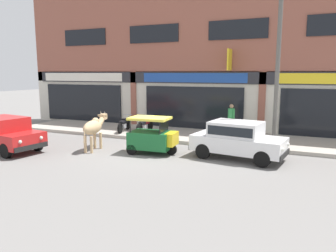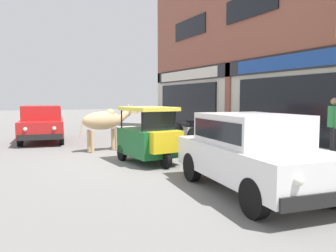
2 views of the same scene
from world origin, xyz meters
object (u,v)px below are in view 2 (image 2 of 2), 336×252
at_px(auto_rickshaw, 150,139).
at_px(motorcycle_1, 209,131).
at_px(motorcycle_0, 189,128).
at_px(pedestrian, 334,121).
at_px(car_1, 42,122).
at_px(car_0, 251,149).
at_px(cow, 105,121).

xyz_separation_m(auto_rickshaw, motorcycle_1, (-2.10, 3.31, -0.11)).
xyz_separation_m(motorcycle_0, motorcycle_1, (1.20, 0.15, 0.00)).
xyz_separation_m(auto_rickshaw, pedestrian, (2.28, 4.35, 0.49)).
distance_m(auto_rickshaw, pedestrian, 4.94).
relative_size(car_1, auto_rickshaw, 1.85).
bearing_deg(pedestrian, car_0, -73.70).
xyz_separation_m(car_0, motorcycle_0, (-6.69, 2.59, -0.26)).
bearing_deg(auto_rickshaw, motorcycle_1, 122.37).
relative_size(cow, auto_rickshaw, 1.05).
height_order(car_0, motorcycle_0, car_0).
distance_m(cow, car_0, 6.07).
distance_m(cow, motorcycle_0, 3.76).
height_order(auto_rickshaw, motorcycle_1, auto_rickshaw).
bearing_deg(auto_rickshaw, car_1, -160.50).
relative_size(auto_rickshaw, motorcycle_1, 1.12).
bearing_deg(motorcycle_1, pedestrian, 13.33).
distance_m(car_0, car_1, 9.80).
bearing_deg(pedestrian, car_1, -142.04).
height_order(cow, motorcycle_1, cow).
bearing_deg(car_1, motorcycle_0, 62.74).
bearing_deg(car_0, auto_rickshaw, -170.39).
bearing_deg(auto_rickshaw, pedestrian, 62.29).
relative_size(cow, car_0, 0.57).
distance_m(car_0, pedestrian, 3.95).
bearing_deg(auto_rickshaw, cow, -169.15).
bearing_deg(motorcycle_1, auto_rickshaw, -57.63).
bearing_deg(pedestrian, motorcycle_0, -168.00).
bearing_deg(car_1, motorcycle_1, 54.20).
bearing_deg(cow, car_1, -154.53).
relative_size(car_0, car_1, 1.00).
bearing_deg(motorcycle_1, motorcycle_0, -172.99).
xyz_separation_m(cow, car_1, (-3.44, -1.64, -0.19)).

